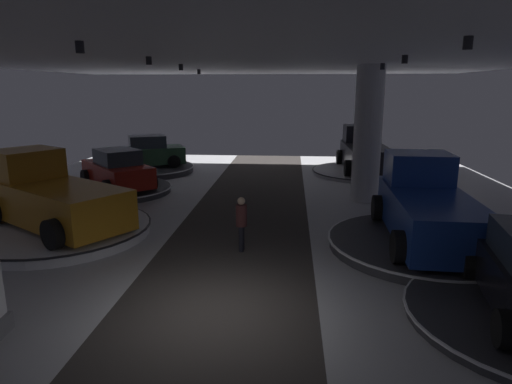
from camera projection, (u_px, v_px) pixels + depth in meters
ground at (214, 314)px, 9.18m from camera, size 24.00×44.00×0.06m
ceiling_with_spotlights at (207, 33)px, 7.89m from camera, size 24.00×44.00×0.39m
column_right at (368, 134)px, 17.80m from camera, size 1.13×1.13×5.50m
display_platform_mid_right at (426, 244)px, 12.71m from camera, size 5.68×5.68×0.30m
pickup_truck_mid_right at (427, 206)px, 12.78m from camera, size 2.83×5.39×2.30m
display_platform_far_left at (119, 189)px, 19.68m from camera, size 4.71×4.71×0.27m
display_car_far_left at (117, 170)px, 19.45m from camera, size 4.17×4.31×1.71m
display_platform_mid_left at (60, 230)px, 13.91m from camera, size 5.68×5.68×0.33m
pickup_truck_mid_left at (51, 196)px, 13.85m from camera, size 5.60×4.67×2.30m
display_platform_deep_left at (146, 169)px, 24.46m from camera, size 5.33×5.33×0.34m
display_car_deep_left at (146, 153)px, 24.26m from camera, size 4.57×3.48×1.71m
display_platform_deep_right at (364, 172)px, 23.97m from camera, size 5.68×5.68×0.22m
pickup_truck_deep_right at (364, 152)px, 24.04m from camera, size 2.68×5.32×2.30m
visitor_walking_near at (241, 221)px, 12.47m from camera, size 0.32×0.32×1.59m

